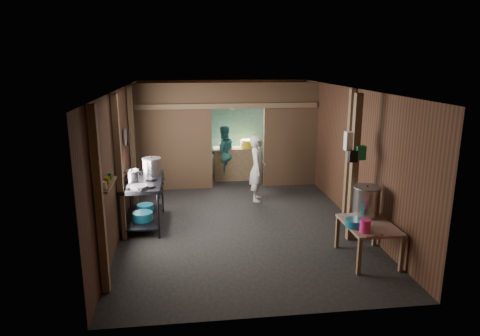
{
  "coord_description": "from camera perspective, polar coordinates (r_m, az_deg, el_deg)",
  "views": [
    {
      "loc": [
        -1.01,
        -8.2,
        3.15
      ],
      "look_at": [
        0.0,
        -0.2,
        1.1
      ],
      "focal_mm": 32.21,
      "sensor_mm": 36.0,
      "label": 1
    }
  ],
  "objects": [
    {
      "name": "floor",
      "position": [
        8.84,
        -0.16,
        -6.61
      ],
      "size": [
        4.5,
        7.0,
        0.0
      ],
      "primitive_type": "cube",
      "color": "#2A2828",
      "rests_on": "ground"
    },
    {
      "name": "ceiling",
      "position": [
        8.28,
        -0.18,
        10.46
      ],
      "size": [
        4.5,
        7.0,
        0.0
      ],
      "primitive_type": "cube",
      "color": "#454443",
      "rests_on": "ground"
    },
    {
      "name": "wall_back",
      "position": [
        11.88,
        -2.24,
        5.3
      ],
      "size": [
        4.5,
        0.0,
        2.6
      ],
      "primitive_type": "cube",
      "color": "#482A18",
      "rests_on": "ground"
    },
    {
      "name": "wall_front",
      "position": [
        5.15,
        4.63,
        -6.84
      ],
      "size": [
        4.5,
        0.0,
        2.6
      ],
      "primitive_type": "cube",
      "color": "#482A18",
      "rests_on": "ground"
    },
    {
      "name": "wall_left",
      "position": [
        8.49,
        -15.42,
        1.17
      ],
      "size": [
        0.0,
        7.0,
        2.6
      ],
      "primitive_type": "cube",
      "color": "#482A18",
      "rests_on": "ground"
    },
    {
      "name": "wall_right",
      "position": [
        9.01,
        14.19,
        1.98
      ],
      "size": [
        0.0,
        7.0,
        2.6
      ],
      "primitive_type": "cube",
      "color": "#482A18",
      "rests_on": "ground"
    },
    {
      "name": "partition_left",
      "position": [
        10.56,
        -8.81,
        4.01
      ],
      "size": [
        1.85,
        0.1,
        2.6
      ],
      "primitive_type": "cube",
      "color": "#433219",
      "rests_on": "floor"
    },
    {
      "name": "partition_right",
      "position": [
        10.87,
        6.69,
        4.37
      ],
      "size": [
        1.35,
        0.1,
        2.6
      ],
      "primitive_type": "cube",
      "color": "#433219",
      "rests_on": "floor"
    },
    {
      "name": "partition_header",
      "position": [
        10.51,
        -0.29,
        9.63
      ],
      "size": [
        1.3,
        0.1,
        0.6
      ],
      "primitive_type": "cube",
      "color": "#433219",
      "rests_on": "wall_back"
    },
    {
      "name": "turquoise_panel",
      "position": [
        11.83,
        -2.21,
        5.02
      ],
      "size": [
        4.4,
        0.06,
        2.5
      ],
      "primitive_type": "cube",
      "color": "#6EC8C5",
      "rests_on": "wall_back"
    },
    {
      "name": "back_counter",
      "position": [
        11.55,
        -0.48,
        0.62
      ],
      "size": [
        1.2,
        0.5,
        0.85
      ],
      "primitive_type": "cube",
      "color": "olive",
      "rests_on": "floor"
    },
    {
      "name": "wall_clock",
      "position": [
        11.73,
        -1.0,
        8.15
      ],
      "size": [
        0.2,
        0.03,
        0.2
      ],
      "primitive_type": "cylinder",
      "rotation": [
        1.57,
        0.0,
        0.0
      ],
      "color": "silver",
      "rests_on": "wall_back"
    },
    {
      "name": "post_left_a",
      "position": [
        6.01,
        -18.12,
        -4.39
      ],
      "size": [
        0.1,
        0.12,
        2.6
      ],
      "primitive_type": "cube",
      "color": "olive",
      "rests_on": "floor"
    },
    {
      "name": "post_left_b",
      "position": [
        7.71,
        -15.71,
        -0.15
      ],
      "size": [
        0.1,
        0.12,
        2.6
      ],
      "primitive_type": "cube",
      "color": "olive",
      "rests_on": "floor"
    },
    {
      "name": "post_left_c",
      "position": [
        9.65,
        -14.04,
        2.79
      ],
      "size": [
        0.1,
        0.12,
        2.6
      ],
      "primitive_type": "cube",
      "color": "olive",
      "rests_on": "floor"
    },
    {
      "name": "post_right",
      "position": [
        8.8,
        14.23,
        1.7
      ],
      "size": [
        0.1,
        0.12,
        2.6
      ],
      "primitive_type": "cube",
      "color": "olive",
      "rests_on": "floor"
    },
    {
      "name": "post_free",
      "position": [
        7.69,
        14.87,
        -0.13
      ],
      "size": [
        0.12,
        0.12,
        2.6
      ],
      "primitive_type": "cube",
      "color": "olive",
      "rests_on": "floor"
    },
    {
      "name": "cross_beam",
      "position": [
        10.45,
        -1.63,
        8.22
      ],
      "size": [
        4.4,
        0.12,
        0.12
      ],
      "primitive_type": "cube",
      "color": "olive",
      "rests_on": "wall_left"
    },
    {
      "name": "pan_lid_big",
      "position": [
        8.81,
        -14.96,
        3.98
      ],
      "size": [
        0.03,
        0.34,
        0.34
      ],
      "primitive_type": "cylinder",
      "rotation": [
        0.0,
        1.57,
        0.0
      ],
      "color": "gray",
      "rests_on": "wall_left"
    },
    {
      "name": "pan_lid_small",
      "position": [
        9.22,
        -14.6,
        3.81
      ],
      "size": [
        0.03,
        0.3,
        0.3
      ],
      "primitive_type": "cylinder",
      "rotation": [
        0.0,
        1.57,
        0.0
      ],
      "color": "black",
      "rests_on": "wall_left"
    },
    {
      "name": "wall_shelf",
      "position": [
        6.44,
        -17.12,
        -2.13
      ],
      "size": [
        0.14,
        0.8,
        0.03
      ],
      "primitive_type": "cube",
      "color": "olive",
      "rests_on": "wall_left"
    },
    {
      "name": "jar_white",
      "position": [
        6.19,
        -17.54,
        -2.2
      ],
      "size": [
        0.07,
        0.07,
        0.1
      ],
      "primitive_type": "cylinder",
      "color": "silver",
      "rests_on": "wall_shelf"
    },
    {
      "name": "jar_yellow",
      "position": [
        6.43,
        -17.16,
        -1.58
      ],
      "size": [
        0.08,
        0.08,
        0.1
      ],
      "primitive_type": "cylinder",
      "color": "gold",
      "rests_on": "wall_shelf"
    },
    {
      "name": "jar_green",
      "position": [
        6.64,
        -16.85,
        -1.06
      ],
      "size": [
        0.06,
        0.06,
        0.1
      ],
      "primitive_type": "cylinder",
      "color": "#197D3C",
      "rests_on": "wall_shelf"
    },
    {
      "name": "bag_white",
      "position": [
        7.64,
        14.53,
        3.49
      ],
      "size": [
        0.22,
        0.15,
        0.32
      ],
      "primitive_type": "cube",
      "color": "silver",
      "rests_on": "post_free"
    },
    {
      "name": "bag_green",
      "position": [
        7.6,
        15.67,
        1.96
      ],
      "size": [
        0.16,
        0.12,
        0.24
      ],
      "primitive_type": "cube",
      "color": "#197D3C",
      "rests_on": "post_free"
    },
    {
      "name": "bag_black",
      "position": [
        7.53,
        14.72,
        1.54
      ],
      "size": [
        0.14,
        0.1,
        0.2
      ],
      "primitive_type": "cube",
      "color": "black",
      "rests_on": "post_free"
    },
    {
      "name": "gas_range",
      "position": [
        8.53,
        -12.71,
        -4.52
      ],
      "size": [
        0.79,
        1.54,
        0.91
      ],
      "primitive_type": null,
      "color": "black",
      "rests_on": "floor"
    },
    {
      "name": "prep_table",
      "position": [
        7.3,
        16.56,
        -9.31
      ],
      "size": [
        0.75,
        1.02,
        0.61
      ],
      "primitive_type": null,
      "color": "#A27768",
      "rests_on": "floor"
    },
    {
      "name": "stove_pot_large",
      "position": [
        8.7,
        -11.6,
        0.14
      ],
      "size": [
        0.46,
        0.46,
        0.37
      ],
      "primitive_type": null,
      "rotation": [
        0.0,
        0.0,
        0.32
      ],
      "color": "#B7B7B7",
      "rests_on": "gas_range"
    },
    {
      "name": "stove_pot_med",
      "position": [
        8.32,
        -14.13,
        -1.13
      ],
      "size": [
        0.27,
        0.27,
        0.23
      ],
      "primitive_type": null,
      "rotation": [
        0.0,
        0.0,
        0.01
      ],
      "color": "#B7B7B7",
      "rests_on": "gas_range"
    },
    {
      "name": "stove_saucepan",
      "position": [
        8.88,
        -13.69,
        -0.44
      ],
      "size": [
        0.17,
        0.17,
        0.1
      ],
      "primitive_type": "cylinder",
      "rotation": [
        0.0,
        0.0,
        0.08
      ],
      "color": "#B7B7B7",
      "rests_on": "gas_range"
    },
    {
      "name": "frying_pan",
      "position": [
        7.89,
        -13.25,
        -2.44
      ],
      "size": [
        0.45,
        0.61,
        0.07
      ],
      "primitive_type": null,
      "rotation": [
        0.0,
        0.0,
        -0.24
      ],
      "color": "gray",
      "rests_on": "gas_range"
    },
    {
      "name": "blue_tub_front",
      "position": [
        8.41,
        -12.76,
        -6.25
      ],
      "size": [
        0.38,
        0.38,
        0.16
      ],
      "primitive_type": "cylinder",
      "color": "#176A86",
      "rests_on": "gas_range"
    },
    {
      "name": "blue_tub_back",
      "position": [
        8.91,
        -12.45,
        -5.13
      ],
      "size": [
        0.33,
        0.33,
        0.13
      ],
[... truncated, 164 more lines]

